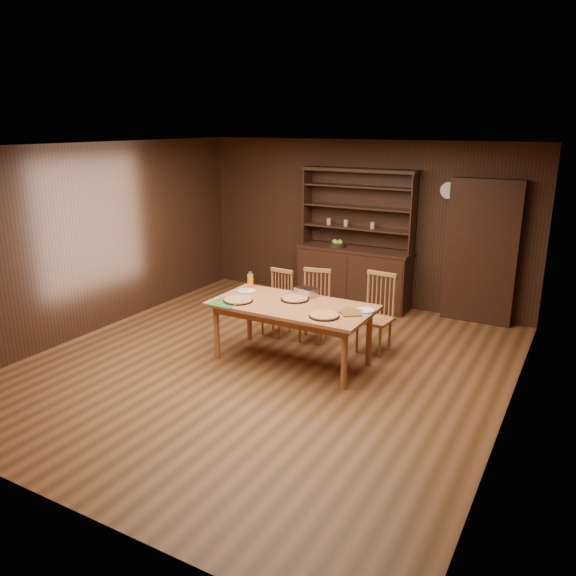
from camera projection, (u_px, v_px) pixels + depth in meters
The scene contains 20 objects.
floor at pixel (266, 365), 6.85m from camera, with size 6.00×6.00×0.00m, color brown.
room_shell at pixel (264, 238), 6.40m from camera, with size 6.00×6.00×6.00m.
china_hutch at pixel (354, 269), 8.99m from camera, with size 1.84×0.52×2.17m.
doorway at pixel (482, 252), 8.10m from camera, with size 1.00×0.18×2.10m, color #321810.
wall_clock at pixel (449, 190), 8.16m from camera, with size 0.30×0.05×0.30m.
dining_table at pixel (292, 310), 6.77m from camera, with size 1.96×0.98×0.75m.
chair_left at pixel (279, 300), 7.79m from camera, with size 0.39×0.37×0.91m.
chair_center at pixel (315, 303), 7.58m from camera, with size 0.46×0.45×0.97m.
chair_right at pixel (377, 310), 7.19m from camera, with size 0.45×0.43×1.03m.
pizza_left at pixel (238, 300), 6.85m from camera, with size 0.36×0.36×0.04m.
pizza_right at pixel (324, 315), 6.30m from camera, with size 0.35×0.35×0.04m.
pizza_center at pixel (295, 299), 6.90m from camera, with size 0.35×0.35×0.04m.
cooling_rack at pixel (226, 303), 6.78m from camera, with size 0.32×0.32×0.01m, color green, non-canonical shape.
plate_left at pixel (246, 291), 7.25m from camera, with size 0.26×0.26×0.02m.
plate_right at pixel (365, 310), 6.50m from camera, with size 0.24×0.24×0.02m.
foil_dish at pixel (306, 292), 7.06m from camera, with size 0.26×0.19×0.10m, color silver.
juice_bottle at pixel (250, 281), 7.39m from camera, with size 0.08×0.08×0.21m.
pot_holder_a at pixel (351, 313), 6.40m from camera, with size 0.21×0.21×0.02m, color red.
pot_holder_b at pixel (350, 311), 6.46m from camera, with size 0.22×0.22×0.02m, color red.
fruit_bowl at pixel (338, 244), 8.95m from camera, with size 0.25×0.25×0.12m.
Camera 1 is at (3.30, -5.37, 2.85)m, focal length 35.00 mm.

